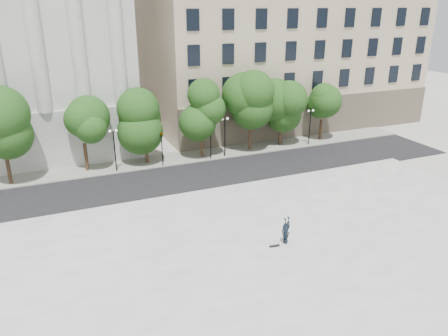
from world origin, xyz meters
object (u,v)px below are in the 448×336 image
(traffic_light_west, at_px, (161,132))
(traffic_light_east, at_px, (211,127))
(skateboard, at_px, (274,246))
(person_lying, at_px, (285,240))

(traffic_light_west, bearing_deg, traffic_light_east, 0.00)
(traffic_light_east, relative_size, skateboard, 5.87)
(traffic_light_west, height_order, person_lying, traffic_light_west)
(traffic_light_east, xyz_separation_m, person_lying, (-1.93, -19.12, -2.98))
(skateboard, bearing_deg, traffic_light_west, 103.18)
(traffic_light_west, relative_size, traffic_light_east, 1.00)
(traffic_light_east, relative_size, person_lying, 2.18)
(traffic_light_east, distance_m, skateboard, 19.71)
(traffic_light_west, height_order, skateboard, traffic_light_west)
(person_lying, xyz_separation_m, skateboard, (-0.91, -0.12, -0.23))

